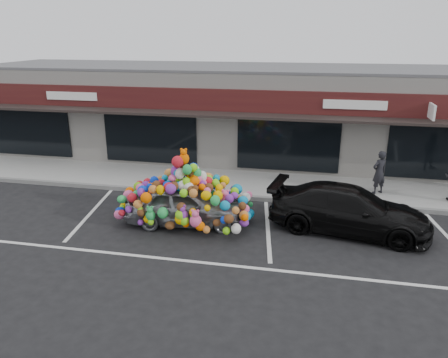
# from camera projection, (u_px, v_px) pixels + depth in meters

# --- Properties ---
(ground) EXTENTS (90.00, 90.00, 0.00)m
(ground) POSITION_uv_depth(u_px,v_px,m) (180.00, 223.00, 13.96)
(ground) COLOR black
(ground) RESTS_ON ground
(shop_building) EXTENTS (24.00, 7.20, 4.31)m
(shop_building) POSITION_uv_depth(u_px,v_px,m) (230.00, 112.00, 21.10)
(shop_building) COLOR white
(shop_building) RESTS_ON ground
(sidewalk) EXTENTS (26.00, 3.00, 0.15)m
(sidewalk) POSITION_uv_depth(u_px,v_px,m) (209.00, 181.00, 17.64)
(sidewalk) COLOR gray
(sidewalk) RESTS_ON ground
(kerb) EXTENTS (26.00, 0.18, 0.16)m
(kerb) POSITION_uv_depth(u_px,v_px,m) (200.00, 194.00, 16.25)
(kerb) COLOR slate
(kerb) RESTS_ON ground
(parking_stripe_left) EXTENTS (0.73, 4.37, 0.01)m
(parking_stripe_left) POSITION_uv_depth(u_px,v_px,m) (91.00, 213.00, 14.76)
(parking_stripe_left) COLOR silver
(parking_stripe_left) RESTS_ON ground
(parking_stripe_mid) EXTENTS (0.73, 4.37, 0.01)m
(parking_stripe_mid) POSITION_uv_depth(u_px,v_px,m) (268.00, 228.00, 13.60)
(parking_stripe_mid) COLOR silver
(parking_stripe_mid) RESTS_ON ground
(lane_line) EXTENTS (14.00, 0.12, 0.01)m
(lane_line) POSITION_uv_depth(u_px,v_px,m) (227.00, 265.00, 11.43)
(lane_line) COLOR silver
(lane_line) RESTS_ON ground
(toy_car) EXTENTS (2.76, 4.23, 2.35)m
(toy_car) POSITION_uv_depth(u_px,v_px,m) (186.00, 200.00, 13.71)
(toy_car) COLOR #9DA1A7
(toy_car) RESTS_ON ground
(black_sedan) EXTENTS (2.73, 5.05, 1.39)m
(black_sedan) POSITION_uv_depth(u_px,v_px,m) (349.00, 210.00, 13.22)
(black_sedan) COLOR black
(black_sedan) RESTS_ON ground
(pedestrian_a) EXTENTS (0.70, 0.65, 1.61)m
(pedestrian_a) POSITION_uv_depth(u_px,v_px,m) (379.00, 172.00, 15.90)
(pedestrian_a) COLOR black
(pedestrian_a) RESTS_ON sidewalk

